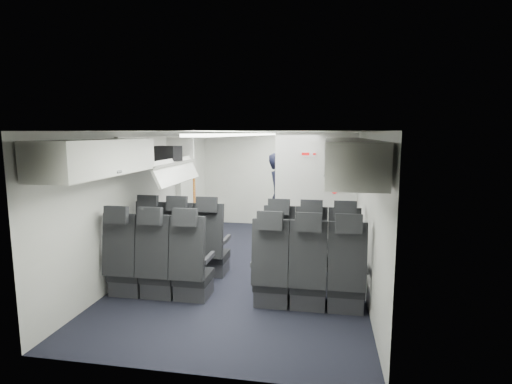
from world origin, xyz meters
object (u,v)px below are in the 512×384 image
(seat_row_mid, at_px, (231,271))
(boarding_door, at_px, (187,191))
(seat_row_front, at_px, (245,251))
(galley_unit, at_px, (316,187))
(carry_on_bag, at_px, (167,153))
(flight_attendant, at_px, (279,198))

(seat_row_mid, height_order, boarding_door, boarding_door)
(seat_row_front, relative_size, seat_row_mid, 1.00)
(galley_unit, distance_m, carry_on_bag, 3.72)
(flight_attendant, bearing_deg, galley_unit, -38.93)
(seat_row_front, bearing_deg, flight_attendant, 82.79)
(seat_row_front, bearing_deg, carry_on_bag, 160.92)
(seat_row_front, xyz_separation_m, carry_on_bag, (-1.37, 0.47, 1.40))
(boarding_door, bearing_deg, galley_unit, 24.28)
(flight_attendant, bearing_deg, seat_row_mid, 165.65)
(galley_unit, xyz_separation_m, carry_on_bag, (-2.32, -2.78, 0.86))
(boarding_door, bearing_deg, carry_on_bag, -80.47)
(seat_row_mid, xyz_separation_m, flight_attendant, (0.26, 2.93, 0.47))
(seat_row_front, distance_m, galley_unit, 3.43)
(boarding_door, height_order, carry_on_bag, carry_on_bag)
(seat_row_mid, bearing_deg, flight_attendant, 84.99)
(galley_unit, relative_size, carry_on_bag, 4.74)
(seat_row_mid, height_order, flight_attendant, flight_attendant)
(seat_row_mid, xyz_separation_m, galley_unit, (0.95, 4.15, 0.55))
(galley_unit, xyz_separation_m, flight_attendant, (-0.69, -1.22, -0.07))
(seat_row_front, distance_m, seat_row_mid, 0.90)
(flight_attendant, xyz_separation_m, carry_on_bag, (-1.63, -1.56, 0.93))
(galley_unit, bearing_deg, flight_attendant, -119.60)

